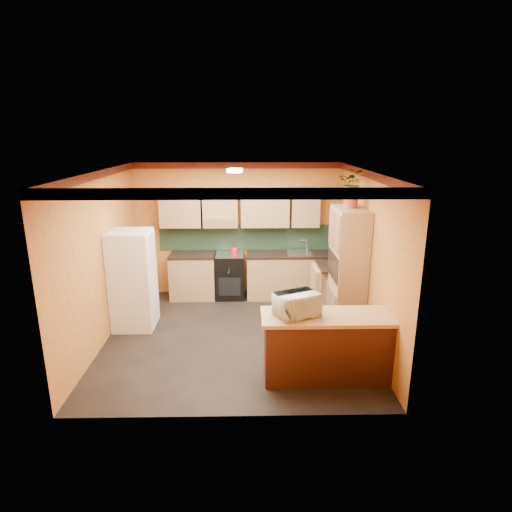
{
  "coord_description": "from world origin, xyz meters",
  "views": [
    {
      "loc": [
        0.21,
        -6.47,
        3.23
      ],
      "look_at": [
        0.34,
        0.45,
        1.25
      ],
      "focal_mm": 30.0,
      "sensor_mm": 36.0,
      "label": 1
    }
  ],
  "objects": [
    {
      "name": "fern",
      "position": [
        1.85,
        0.27,
        2.49
      ],
      "size": [
        0.51,
        0.47,
        0.46
      ],
      "primitive_type": "imported",
      "rotation": [
        0.0,
        0.0,
        -0.33
      ],
      "color": "tan",
      "rests_on": "fern_pot"
    },
    {
      "name": "microwave",
      "position": [
        0.85,
        -1.27,
        1.08
      ],
      "size": [
        0.66,
        0.57,
        0.31
      ],
      "primitive_type": "imported",
      "rotation": [
        0.0,
        0.0,
        0.42
      ],
      "color": "white",
      "rests_on": "bar_top"
    },
    {
      "name": "countertop_right",
      "position": [
        1.8,
        0.97,
        0.9
      ],
      "size": [
        0.62,
        0.8,
        0.04
      ],
      "primitive_type": "cube",
      "color": "black",
      "rests_on": "base_cabinets_right"
    },
    {
      "name": "fridge",
      "position": [
        -1.75,
        0.42,
        0.85
      ],
      "size": [
        0.68,
        0.66,
        1.7
      ],
      "primitive_type": "cube",
      "color": "white",
      "rests_on": "ground"
    },
    {
      "name": "sink",
      "position": [
        1.24,
        1.8,
        0.94
      ],
      "size": [
        0.48,
        0.4,
        0.03
      ],
      "primitive_type": "cube",
      "color": "silver",
      "rests_on": "countertop_back"
    },
    {
      "name": "breakfast_bar",
      "position": [
        1.33,
        -1.27,
        0.44
      ],
      "size": [
        1.8,
        0.55,
        0.88
      ],
      "primitive_type": "cube",
      "color": "#461E10",
      "rests_on": "ground"
    },
    {
      "name": "countertop_back",
      "position": [
        0.46,
        1.8,
        0.9
      ],
      "size": [
        3.65,
        0.62,
        0.04
      ],
      "primitive_type": "cube",
      "color": "black",
      "rests_on": "base_cabinets_back"
    },
    {
      "name": "pantry",
      "position": [
        1.85,
        0.22,
        1.05
      ],
      "size": [
        0.48,
        0.9,
        2.1
      ],
      "primitive_type": "cube",
      "color": "tan",
      "rests_on": "ground"
    },
    {
      "name": "room_shell",
      "position": [
        0.02,
        0.28,
        2.09
      ],
      "size": [
        4.24,
        4.24,
        2.72
      ],
      "color": "black",
      "rests_on": "ground"
    },
    {
      "name": "base_cabinets_right",
      "position": [
        1.8,
        0.97,
        0.44
      ],
      "size": [
        0.6,
        0.8,
        0.88
      ],
      "primitive_type": "cube",
      "color": "tan",
      "rests_on": "ground"
    },
    {
      "name": "fern_pot",
      "position": [
        1.85,
        0.27,
        2.18
      ],
      "size": [
        0.22,
        0.22,
        0.16
      ],
      "primitive_type": "cylinder",
      "color": "#AD392A",
      "rests_on": "pantry"
    },
    {
      "name": "base_cabinets_back",
      "position": [
        0.46,
        1.8,
        0.44
      ],
      "size": [
        3.65,
        0.6,
        0.88
      ],
      "primitive_type": "cube",
      "color": "tan",
      "rests_on": "ground"
    },
    {
      "name": "stove",
      "position": [
        -0.16,
        1.8,
        0.46
      ],
      "size": [
        0.58,
        0.58,
        0.91
      ],
      "primitive_type": "cube",
      "color": "black",
      "rests_on": "ground"
    },
    {
      "name": "bar_top",
      "position": [
        1.33,
        -1.27,
        0.91
      ],
      "size": [
        1.9,
        0.65,
        0.05
      ],
      "primitive_type": "cube",
      "color": "tan",
      "rests_on": "breakfast_bar"
    },
    {
      "name": "kettle",
      "position": [
        -0.06,
        1.75,
        1.0
      ],
      "size": [
        0.18,
        0.18,
        0.18
      ],
      "primitive_type": null,
      "rotation": [
        0.0,
        0.0,
        -0.09
      ],
      "color": "red",
      "rests_on": "stove"
    }
  ]
}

